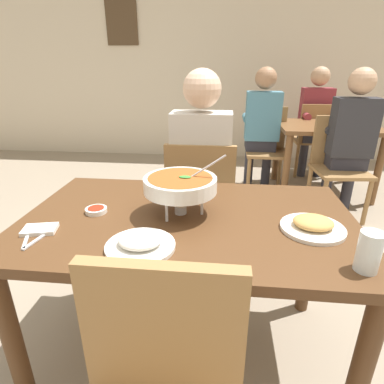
# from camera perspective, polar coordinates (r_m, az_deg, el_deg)

# --- Properties ---
(ground_plane) EXTENTS (16.00, 16.00, 0.00)m
(ground_plane) POSITION_cam_1_polar(r_m,az_deg,el_deg) (1.76, -0.57, -26.61)
(ground_plane) COLOR gray
(cafe_rear_partition) EXTENTS (10.00, 0.10, 3.00)m
(cafe_rear_partition) POSITION_cam_1_polar(r_m,az_deg,el_deg) (4.82, 4.77, 24.19)
(cafe_rear_partition) COLOR beige
(cafe_rear_partition) RESTS_ON ground_plane
(picture_frame_hung) EXTENTS (0.44, 0.03, 0.56)m
(picture_frame_hung) POSITION_cam_1_polar(r_m,az_deg,el_deg) (5.00, -12.68, 27.84)
(picture_frame_hung) COLOR #4C3823
(dining_table_main) EXTENTS (1.37, 0.83, 0.74)m
(dining_table_main) POSITION_cam_1_polar(r_m,az_deg,el_deg) (1.35, -0.67, -8.56)
(dining_table_main) COLOR #51331C
(dining_table_main) RESTS_ON ground_plane
(chair_diner_main) EXTENTS (0.44, 0.44, 0.90)m
(chair_diner_main) POSITION_cam_1_polar(r_m,az_deg,el_deg) (2.03, 1.62, -1.51)
(chair_diner_main) COLOR olive
(chair_diner_main) RESTS_ON ground_plane
(diner_main) EXTENTS (0.40, 0.45, 1.31)m
(diner_main) POSITION_cam_1_polar(r_m,az_deg,el_deg) (1.98, 1.77, 5.15)
(diner_main) COLOR #2D2D38
(diner_main) RESTS_ON ground_plane
(curry_bowl) EXTENTS (0.33, 0.30, 0.26)m
(curry_bowl) POSITION_cam_1_polar(r_m,az_deg,el_deg) (1.28, -2.15, 1.32)
(curry_bowl) COLOR silver
(curry_bowl) RESTS_ON dining_table_main
(rice_plate) EXTENTS (0.24, 0.24, 0.06)m
(rice_plate) POSITION_cam_1_polar(r_m,az_deg,el_deg) (1.09, -9.42, -9.16)
(rice_plate) COLOR white
(rice_plate) RESTS_ON dining_table_main
(appetizer_plate) EXTENTS (0.24, 0.24, 0.06)m
(appetizer_plate) POSITION_cam_1_polar(r_m,az_deg,el_deg) (1.27, 21.16, -5.68)
(appetizer_plate) COLOR white
(appetizer_plate) RESTS_ON dining_table_main
(sauce_dish) EXTENTS (0.09, 0.09, 0.02)m
(sauce_dish) POSITION_cam_1_polar(r_m,az_deg,el_deg) (1.39, -17.12, -3.22)
(sauce_dish) COLOR white
(sauce_dish) RESTS_ON dining_table_main
(napkin_folded) EXTENTS (0.13, 0.10, 0.02)m
(napkin_folded) POSITION_cam_1_polar(r_m,az_deg,el_deg) (1.32, -25.98, -6.16)
(napkin_folded) COLOR white
(napkin_folded) RESTS_ON dining_table_main
(fork_utensil) EXTENTS (0.08, 0.16, 0.01)m
(fork_utensil) POSITION_cam_1_polar(r_m,az_deg,el_deg) (1.29, -27.82, -7.24)
(fork_utensil) COLOR silver
(fork_utensil) RESTS_ON dining_table_main
(spoon_utensil) EXTENTS (0.04, 0.17, 0.01)m
(spoon_utensil) POSITION_cam_1_polar(r_m,az_deg,el_deg) (1.27, -25.92, -7.48)
(spoon_utensil) COLOR silver
(spoon_utensil) RESTS_ON dining_table_main
(drink_glass) EXTENTS (0.07, 0.07, 0.13)m
(drink_glass) POSITION_cam_1_polar(r_m,az_deg,el_deg) (1.09, 29.49, -9.75)
(drink_glass) COLOR silver
(drink_glass) RESTS_ON dining_table_main
(dining_table_far) EXTENTS (1.00, 0.80, 0.74)m
(dining_table_far) POSITION_cam_1_polar(r_m,az_deg,el_deg) (3.67, 23.21, 9.17)
(dining_table_far) COLOR brown
(dining_table_far) RESTS_ON ground_plane
(chair_bg_left) EXTENTS (0.48, 0.48, 0.90)m
(chair_bg_left) POSITION_cam_1_polar(r_m,az_deg,el_deg) (3.18, 24.98, 5.24)
(chair_bg_left) COLOR olive
(chair_bg_left) RESTS_ON ground_plane
(chair_bg_middle) EXTENTS (0.45, 0.45, 0.90)m
(chair_bg_middle) POSITION_cam_1_polar(r_m,az_deg,el_deg) (4.20, 21.30, 9.50)
(chair_bg_middle) COLOR olive
(chair_bg_middle) RESTS_ON ground_plane
(chair_bg_right) EXTENTS (0.44, 0.44, 0.90)m
(chair_bg_right) POSITION_cam_1_polar(r_m,az_deg,el_deg) (3.60, 13.38, 8.52)
(chair_bg_right) COLOR olive
(chair_bg_right) RESTS_ON ground_plane
(patron_bg_left) EXTENTS (0.40, 0.45, 1.31)m
(patron_bg_left) POSITION_cam_1_polar(r_m,az_deg,el_deg) (3.15, 26.85, 9.24)
(patron_bg_left) COLOR #2D2D38
(patron_bg_left) RESTS_ON ground_plane
(patron_bg_middle) EXTENTS (0.40, 0.45, 1.31)m
(patron_bg_middle) POSITION_cam_1_polar(r_m,az_deg,el_deg) (4.21, 21.60, 12.77)
(patron_bg_middle) COLOR #2D2D38
(patron_bg_middle) RESTS_ON ground_plane
(patron_bg_right) EXTENTS (0.40, 0.45, 1.31)m
(patron_bg_right) POSITION_cam_1_polar(r_m,az_deg,el_deg) (3.54, 12.61, 12.24)
(patron_bg_right) COLOR #2D2D38
(patron_bg_right) RESTS_ON ground_plane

